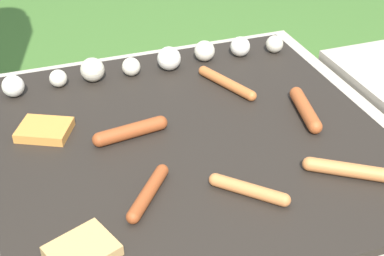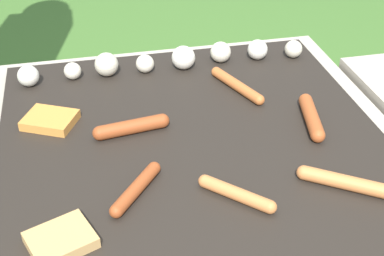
{
  "view_description": "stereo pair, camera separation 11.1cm",
  "coord_description": "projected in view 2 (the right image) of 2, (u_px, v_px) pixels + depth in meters",
  "views": [
    {
      "loc": [
        -0.3,
        -0.86,
        1.03
      ],
      "look_at": [
        0.0,
        0.0,
        0.4
      ],
      "focal_mm": 50.0,
      "sensor_mm": 36.0,
      "label": 1
    },
    {
      "loc": [
        -0.2,
        -0.89,
        1.03
      ],
      "look_at": [
        0.0,
        0.0,
        0.4
      ],
      "focal_mm": 50.0,
      "sensor_mm": 36.0,
      "label": 2
    }
  ],
  "objects": [
    {
      "name": "sausage_front_left",
      "position": [
        132.0,
        127.0,
        1.12
      ],
      "size": [
        0.16,
        0.05,
        0.03
      ],
      "color": "#93421E",
      "rests_on": "grill"
    },
    {
      "name": "mushroom_row",
      "position": [
        167.0,
        60.0,
        1.35
      ],
      "size": [
        0.73,
        0.07,
        0.06
      ],
      "color": "silver",
      "rests_on": "grill"
    },
    {
      "name": "sausage_back_center",
      "position": [
        237.0,
        85.0,
        1.27
      ],
      "size": [
        0.09,
        0.17,
        0.02
      ],
      "color": "#B7602D",
      "rests_on": "grill"
    },
    {
      "name": "sausage_back_right",
      "position": [
        311.0,
        117.0,
        1.15
      ],
      "size": [
        0.06,
        0.17,
        0.03
      ],
      "color": "#A34C23",
      "rests_on": "grill"
    },
    {
      "name": "bread_slice_right",
      "position": [
        50.0,
        120.0,
        1.15
      ],
      "size": [
        0.13,
        0.12,
        0.02
      ],
      "color": "#D18438",
      "rests_on": "grill"
    },
    {
      "name": "sausage_front_center",
      "position": [
        236.0,
        194.0,
        0.95
      ],
      "size": [
        0.12,
        0.12,
        0.02
      ],
      "color": "#C6753D",
      "rests_on": "grill"
    },
    {
      "name": "sausage_front_right",
      "position": [
        344.0,
        182.0,
        0.97
      ],
      "size": [
        0.15,
        0.11,
        0.03
      ],
      "color": "#C6753D",
      "rests_on": "grill"
    },
    {
      "name": "sausage_back_left",
      "position": [
        136.0,
        189.0,
        0.96
      ],
      "size": [
        0.11,
        0.13,
        0.02
      ],
      "color": "#93421E",
      "rests_on": "grill"
    },
    {
      "name": "bread_slice_center",
      "position": [
        61.0,
        240.0,
        0.86
      ],
      "size": [
        0.12,
        0.11,
        0.02
      ],
      "color": "tan",
      "rests_on": "grill"
    },
    {
      "name": "grill",
      "position": [
        192.0,
        204.0,
        1.23
      ],
      "size": [
        0.9,
        0.9,
        0.38
      ],
      "color": "#A89E8C",
      "rests_on": "ground_plane"
    }
  ]
}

